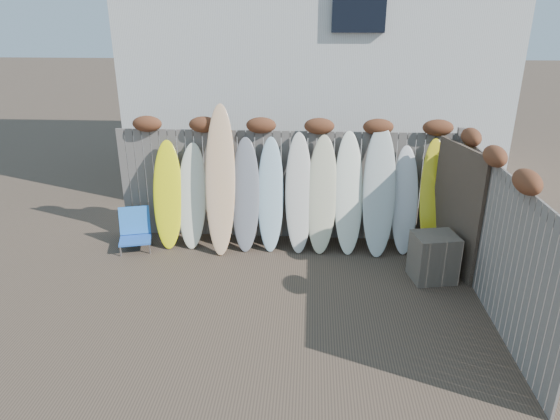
# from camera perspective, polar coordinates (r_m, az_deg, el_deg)

# --- Properties ---
(ground) EXTENTS (80.00, 80.00, 0.00)m
(ground) POSITION_cam_1_polar(r_m,az_deg,el_deg) (7.28, -0.61, -10.87)
(ground) COLOR #493A2D
(back_fence) EXTENTS (6.05, 0.28, 2.24)m
(back_fence) POSITION_cam_1_polar(r_m,az_deg,el_deg) (8.95, 0.87, 3.92)
(back_fence) COLOR slate
(back_fence) RESTS_ON ground
(right_fence) EXTENTS (0.28, 4.40, 2.24)m
(right_fence) POSITION_cam_1_polar(r_m,az_deg,el_deg) (7.39, 23.36, -2.23)
(right_fence) COLOR slate
(right_fence) RESTS_ON ground
(house) EXTENTS (8.50, 5.50, 6.33)m
(house) POSITION_cam_1_polar(r_m,az_deg,el_deg) (12.63, 3.99, 18.42)
(house) COLOR silver
(house) RESTS_ON ground
(beach_chair) EXTENTS (0.66, 0.69, 0.71)m
(beach_chair) POSITION_cam_1_polar(r_m,az_deg,el_deg) (9.19, -16.24, -2.21)
(beach_chair) COLOR blue
(beach_chair) RESTS_ON ground
(wooden_crate) EXTENTS (0.73, 0.65, 0.75)m
(wooden_crate) POSITION_cam_1_polar(r_m,az_deg,el_deg) (8.13, 17.14, -5.17)
(wooden_crate) COLOR #706654
(wooden_crate) RESTS_ON ground
(lattice_panel) EXTENTS (0.40, 1.33, 2.04)m
(lattice_panel) POSITION_cam_1_polar(r_m,az_deg,el_deg) (8.35, 19.47, 0.10)
(lattice_panel) COLOR brown
(lattice_panel) RESTS_ON ground
(surfboard_0) EXTENTS (0.57, 0.70, 1.85)m
(surfboard_0) POSITION_cam_1_polar(r_m,az_deg,el_deg) (8.99, -12.70, 1.71)
(surfboard_0) COLOR #FFF60F
(surfboard_0) RESTS_ON ground
(surfboard_1) EXTENTS (0.52, 0.66, 1.81)m
(surfboard_1) POSITION_cam_1_polar(r_m,az_deg,el_deg) (8.90, -10.01, 1.57)
(surfboard_1) COLOR white
(surfboard_1) RESTS_ON ground
(surfboard_2) EXTENTS (0.56, 0.89, 2.49)m
(surfboard_2) POSITION_cam_1_polar(r_m,az_deg,el_deg) (8.58, -6.84, 3.40)
(surfboard_2) COLOR #FFCC7F
(surfboard_2) RESTS_ON ground
(surfboard_3) EXTENTS (0.52, 0.70, 1.92)m
(surfboard_3) POSITION_cam_1_polar(r_m,az_deg,el_deg) (8.68, -3.98, 1.74)
(surfboard_3) COLOR slate
(surfboard_3) RESTS_ON ground
(surfboard_4) EXTENTS (0.47, 0.70, 1.93)m
(surfboard_4) POSITION_cam_1_polar(r_m,az_deg,el_deg) (8.66, -1.09, 1.77)
(surfboard_4) COLOR #A8CAD9
(surfboard_4) RESTS_ON ground
(surfboard_5) EXTENTS (0.51, 0.74, 2.02)m
(surfboard_5) POSITION_cam_1_polar(r_m,az_deg,el_deg) (8.61, 2.15, 1.95)
(surfboard_5) COLOR silver
(surfboard_5) RESTS_ON ground
(surfboard_6) EXTENTS (0.55, 0.73, 1.98)m
(surfboard_6) POSITION_cam_1_polar(r_m,az_deg,el_deg) (8.61, 4.81, 1.75)
(surfboard_6) COLOR beige
(surfboard_6) RESTS_ON ground
(surfboard_7) EXTENTS (0.52, 0.75, 2.05)m
(surfboard_7) POSITION_cam_1_polar(r_m,az_deg,el_deg) (8.63, 7.84, 1.91)
(surfboard_7) COLOR white
(surfboard_7) RESTS_ON ground
(surfboard_8) EXTENTS (0.57, 0.78, 2.17)m
(surfboard_8) POSITION_cam_1_polar(r_m,az_deg,el_deg) (8.62, 11.26, 2.11)
(surfboard_8) COLOR silver
(surfboard_8) RESTS_ON ground
(surfboard_9) EXTENTS (0.46, 0.65, 1.81)m
(surfboard_9) POSITION_cam_1_polar(r_m,az_deg,el_deg) (8.83, 14.07, 1.08)
(surfboard_9) COLOR silver
(surfboard_9) RESTS_ON ground
(surfboard_10) EXTENTS (0.47, 0.69, 1.94)m
(surfboard_10) POSITION_cam_1_polar(r_m,az_deg,el_deg) (8.88, 17.15, 1.33)
(surfboard_10) COLOR yellow
(surfboard_10) RESTS_ON ground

